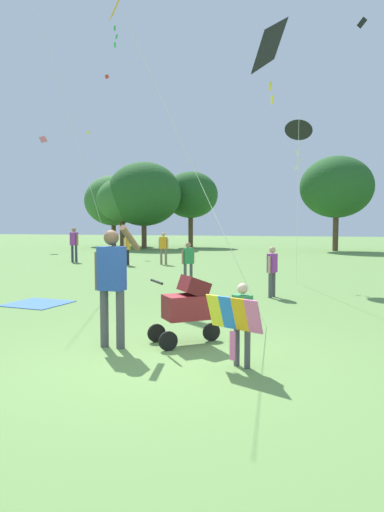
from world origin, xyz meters
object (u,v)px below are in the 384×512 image
Objects in this scene: picnic_blanket at (37,304)px; person_back_turned at (127,247)px; kite_orange_delta at (299,131)px; stroller at (187,304)px; person_adult_flyer at (112,277)px; person_red_shirt at (272,267)px; child_with_butterfly_kite at (241,317)px; kite_green_novelty at (113,20)px; person_kid_running at (188,260)px; person_couple_left at (164,246)px; person_sitting_far at (74,242)px; kite_adult_black at (267,52)px.

person_back_turned is at bearing 101.15° from picnic_blanket.
picnic_blanket is (-5.41, -5.37, -4.54)m from kite_orange_delta.
stroller is 0.75× the size of person_back_turned.
person_back_turned is at bearing 117.14° from stroller.
person_adult_flyer reaches higher than person_red_shirt.
person_adult_flyer is at bearing -154.00° from stroller.
child_with_butterfly_kite is 0.12× the size of kite_green_novelty.
person_red_shirt is at bearing -34.49° from person_kid_running.
person_back_turned is at bearing 128.82° from person_kid_running.
child_with_butterfly_kite is 0.75× the size of person_couple_left.
stroller is at bearing -54.47° from person_sitting_far.
person_adult_flyer is 13.26m from person_back_turned.
person_couple_left is (4.42, -0.13, -0.11)m from person_sitting_far.
kite_adult_black is at bearing 89.10° from child_with_butterfly_kite.
person_adult_flyer is at bearing -65.65° from kite_green_novelty.
kite_adult_black is at bearing 54.17° from stroller.
picnic_blanket is (-3.20, 2.91, -1.02)m from person_adult_flyer.
person_sitting_far is (-4.99, 6.35, -6.82)m from kite_green_novelty.
person_back_turned reaches higher than child_with_butterfly_kite.
person_red_shirt is (4.89, -1.62, -7.03)m from kite_green_novelty.
person_adult_flyer is at bearing 166.86° from child_with_butterfly_kite.
person_kid_running is 1.00× the size of picnic_blanket.
kite_green_novelty is at bearing -51.84° from person_sitting_far.
person_adult_flyer is 15.51m from person_sitting_far.
kite_orange_delta reaches higher than child_with_butterfly_kite.
child_with_butterfly_kite is at bearing -13.14° from person_adult_flyer.
person_red_shirt is (-0.21, 3.39, -3.91)m from kite_adult_black.
person_red_shirt is 0.88× the size of person_couple_left.
kite_adult_black reaches higher than kite_orange_delta.
person_back_turned is (-7.25, 3.98, -3.74)m from kite_orange_delta.
kite_orange_delta is 3.53× the size of person_back_turned.
kite_adult_black is at bearing 43.11° from person_adult_flyer.
person_couple_left is (-5.67, 11.23, -3.81)m from kite_adult_black.
stroller is 0.20× the size of kite_adult_black.
person_adult_flyer is 0.21× the size of kite_green_novelty.
picnic_blanket is (-0.09, -3.96, -7.75)m from kite_green_novelty.
person_sitting_far is at bearing 154.41° from kite_orange_delta.
child_with_butterfly_kite is 1.34m from stroller.
person_back_turned reaches higher than person_red_shirt.
kite_orange_delta is 11.99m from person_sitting_far.
child_with_butterfly_kite is 0.22× the size of kite_orange_delta.
person_adult_flyer is 1.30× the size of person_back_turned.
person_sitting_far is (-10.09, 11.36, -3.70)m from kite_adult_black.
picnic_blanket is at bearing -64.57° from person_sitting_far.
stroller is at bearing -30.05° from picnic_blanket.
child_with_butterfly_kite reaches higher than stroller.
person_red_shirt is (-0.17, 5.70, 0.10)m from child_with_butterfly_kite.
person_sitting_far is 3.21m from person_back_turned.
person_red_shirt is 0.90× the size of person_back_turned.
person_couple_left reaches higher than person_red_shirt.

